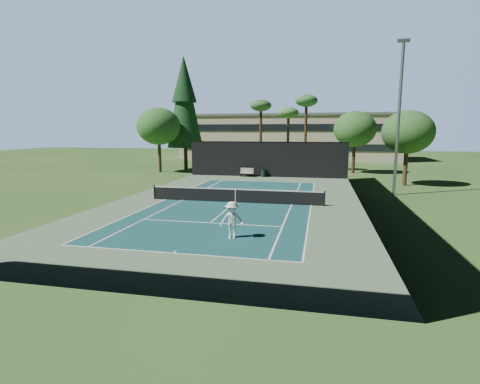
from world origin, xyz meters
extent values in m
plane|color=#325921|center=(0.00, 0.00, 0.00)|extent=(160.00, 160.00, 0.00)
cube|color=#5B7954|center=(0.00, 0.00, 0.01)|extent=(18.00, 32.00, 0.01)
cube|color=#184D4D|center=(0.00, 0.00, 0.01)|extent=(10.97, 23.77, 0.01)
cube|color=white|center=(0.00, -11.88, 0.02)|extent=(10.97, 0.10, 0.01)
cube|color=white|center=(0.00, 11.88, 0.02)|extent=(10.97, 0.10, 0.01)
cube|color=white|center=(0.00, -6.40, 0.02)|extent=(8.23, 0.10, 0.01)
cube|color=white|center=(0.00, 6.40, 0.02)|extent=(8.23, 0.10, 0.01)
cube|color=white|center=(-5.49, 0.00, 0.02)|extent=(0.10, 23.77, 0.01)
cube|color=white|center=(5.49, 0.00, 0.02)|extent=(0.10, 23.77, 0.01)
cube|color=white|center=(-4.12, 0.00, 0.02)|extent=(0.10, 23.77, 0.01)
cube|color=white|center=(4.12, 0.00, 0.02)|extent=(0.10, 23.77, 0.01)
cube|color=white|center=(0.00, 0.00, 0.02)|extent=(0.10, 12.80, 0.01)
cube|color=white|center=(0.00, -11.73, 0.02)|extent=(0.10, 0.30, 0.01)
cube|color=white|center=(0.00, 11.73, 0.02)|extent=(0.10, 0.30, 0.01)
cylinder|color=black|center=(-6.40, 0.00, 0.55)|extent=(0.10, 0.10, 1.10)
cylinder|color=black|center=(6.40, 0.00, 0.55)|extent=(0.10, 0.10, 1.10)
cube|color=black|center=(0.00, 0.00, 0.50)|extent=(12.80, 0.02, 0.92)
cube|color=white|center=(0.00, 0.00, 0.98)|extent=(12.80, 0.04, 0.07)
cube|color=white|center=(0.00, 0.00, 0.50)|extent=(0.05, 0.03, 0.92)
cube|color=black|center=(0.00, 16.00, 2.00)|extent=(18.00, 0.04, 4.00)
cube|color=black|center=(0.00, -16.00, 2.00)|extent=(18.00, 0.04, 4.00)
cube|color=black|center=(9.00, 0.00, 2.00)|extent=(0.04, 32.00, 4.00)
cube|color=black|center=(-9.00, 0.00, 2.00)|extent=(0.04, 32.00, 4.00)
cube|color=black|center=(0.00, 16.00, 4.00)|extent=(18.00, 0.06, 0.06)
imported|color=white|center=(1.92, -9.11, 0.92)|extent=(1.28, 0.86, 1.84)
sphere|color=#B3CA2E|center=(-3.42, -9.59, 0.03)|extent=(0.06, 0.06, 0.06)
sphere|color=yellow|center=(-3.02, 3.39, 0.03)|extent=(0.07, 0.07, 0.07)
sphere|color=yellow|center=(0.38, 3.45, 0.03)|extent=(0.07, 0.07, 0.07)
sphere|color=gold|center=(-2.66, 2.62, 0.04)|extent=(0.07, 0.07, 0.07)
cube|color=beige|center=(-2.20, 15.37, 0.45)|extent=(1.50, 0.45, 0.05)
cube|color=#B8B099|center=(-2.20, 15.57, 0.75)|extent=(1.50, 0.06, 0.55)
cube|color=black|center=(-2.80, 15.37, 0.21)|extent=(0.06, 0.40, 0.42)
cube|color=black|center=(-1.60, 15.37, 0.21)|extent=(0.06, 0.40, 0.42)
cylinder|color=black|center=(-0.32, 15.71, 0.45)|extent=(0.52, 0.52, 0.90)
cylinder|color=black|center=(-0.32, 15.71, 0.92)|extent=(0.56, 0.56, 0.05)
cylinder|color=#452E1D|center=(-12.00, 22.00, 1.80)|extent=(0.50, 0.50, 3.60)
cone|color=#163C19|center=(-12.00, 22.00, 9.00)|extent=(4.80, 4.80, 12.00)
cone|color=#123317|center=(-12.00, 22.00, 12.00)|extent=(3.30, 3.30, 6.00)
cylinder|color=#422A1C|center=(-2.00, 24.00, 4.28)|extent=(0.36, 0.36, 8.55)
ellipsoid|color=#305C29|center=(-2.00, 24.00, 8.55)|extent=(2.80, 2.80, 1.54)
cylinder|color=#4B3120|center=(1.50, 26.00, 3.83)|extent=(0.36, 0.36, 7.65)
ellipsoid|color=#3E6E31|center=(1.50, 26.00, 7.65)|extent=(2.80, 2.80, 1.54)
cylinder|color=#3F2A1B|center=(4.00, 23.00, 4.50)|extent=(0.36, 0.36, 9.00)
ellipsoid|color=#30642D|center=(4.00, 23.00, 9.00)|extent=(2.80, 2.80, 1.54)
cylinder|color=#40291B|center=(10.00, 22.00, 1.76)|extent=(0.40, 0.40, 3.52)
ellipsoid|color=#2C5A23|center=(10.00, 22.00, 5.44)|extent=(5.12, 5.12, 4.35)
cylinder|color=#4D3621|center=(14.00, 12.00, 1.65)|extent=(0.40, 0.40, 3.30)
ellipsoid|color=#2A5A23|center=(14.00, 12.00, 5.10)|extent=(4.80, 4.80, 4.08)
cylinder|color=#48331F|center=(-14.00, 18.00, 1.87)|extent=(0.40, 0.40, 3.74)
ellipsoid|color=#2D6427|center=(-14.00, 18.00, 5.78)|extent=(5.44, 5.44, 4.62)
cube|color=#BAA890|center=(0.00, 46.00, 4.00)|extent=(40.00, 12.00, 8.00)
cube|color=#59595B|center=(0.00, 46.00, 8.10)|extent=(40.50, 12.50, 0.40)
cube|color=black|center=(0.00, 39.95, 2.40)|extent=(38.00, 0.15, 1.20)
cube|color=black|center=(0.00, 39.95, 5.80)|extent=(38.00, 0.15, 1.20)
cylinder|color=#95989D|center=(12.00, 6.00, 6.00)|extent=(0.24, 0.24, 12.00)
cube|color=gray|center=(12.00, 6.00, 12.10)|extent=(0.90, 0.25, 0.25)
camera|label=1|loc=(6.06, -26.34, 5.20)|focal=28.00mm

